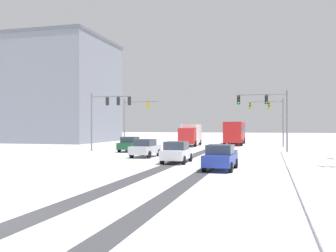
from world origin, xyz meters
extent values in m
cube|color=#424247|center=(1.87, 16.96, 0.00)|extent=(1.10, 37.32, 0.01)
cube|color=#424247|center=(4.91, 16.96, 0.00)|extent=(0.92, 37.32, 0.01)
cube|color=white|center=(11.97, 15.27, 0.06)|extent=(4.00, 37.32, 0.12)
cylinder|color=slate|center=(10.57, 43.92, 3.25)|extent=(0.18, 0.18, 6.50)
cylinder|color=slate|center=(8.29, 44.06, 6.10)|extent=(4.57, 0.39, 0.12)
cube|color=#B79319|center=(8.75, 44.03, 5.55)|extent=(0.33, 0.26, 0.90)
sphere|color=black|center=(8.74, 43.87, 5.85)|extent=(0.20, 0.20, 0.20)
sphere|color=black|center=(8.74, 43.87, 5.55)|extent=(0.20, 0.20, 0.20)
sphere|color=green|center=(8.74, 43.87, 5.25)|extent=(0.20, 0.20, 0.20)
cube|color=#B79319|center=(6.23, 44.18, 5.55)|extent=(0.33, 0.26, 0.90)
sphere|color=black|center=(6.22, 44.02, 5.85)|extent=(0.20, 0.20, 0.20)
sphere|color=black|center=(6.22, 44.02, 5.55)|extent=(0.20, 0.20, 0.20)
sphere|color=green|center=(6.22, 44.02, 5.25)|extent=(0.20, 0.20, 0.20)
cylinder|color=slate|center=(10.57, 31.92, 3.25)|extent=(0.18, 0.18, 6.50)
cylinder|color=slate|center=(7.97, 31.82, 6.10)|extent=(5.20, 0.33, 0.12)
cube|color=black|center=(8.49, 31.84, 5.55)|extent=(0.33, 0.25, 0.90)
sphere|color=black|center=(8.50, 31.68, 5.85)|extent=(0.20, 0.20, 0.20)
sphere|color=black|center=(8.50, 31.68, 5.55)|extent=(0.20, 0.20, 0.20)
sphere|color=green|center=(8.50, 31.68, 5.25)|extent=(0.20, 0.20, 0.20)
cube|color=black|center=(5.64, 31.72, 5.55)|extent=(0.33, 0.25, 0.90)
sphere|color=black|center=(5.64, 31.56, 5.85)|extent=(0.20, 0.20, 0.20)
sphere|color=black|center=(5.64, 31.56, 5.55)|extent=(0.20, 0.20, 0.20)
sphere|color=green|center=(5.64, 31.56, 5.25)|extent=(0.20, 0.20, 0.20)
cylinder|color=slate|center=(-10.57, 39.92, 3.25)|extent=(0.18, 0.18, 6.50)
cylinder|color=slate|center=(-8.03, 39.75, 6.10)|extent=(5.09, 0.47, 0.12)
cube|color=#B79319|center=(-7.01, 39.68, 5.55)|extent=(0.34, 0.26, 0.90)
sphere|color=black|center=(-7.00, 39.83, 5.85)|extent=(0.20, 0.20, 0.20)
sphere|color=black|center=(-7.00, 39.83, 5.55)|extent=(0.20, 0.20, 0.20)
sphere|color=green|center=(-7.00, 39.83, 5.25)|extent=(0.20, 0.20, 0.20)
cylinder|color=slate|center=(-10.57, 29.92, 3.25)|extent=(0.18, 0.18, 6.50)
cylinder|color=slate|center=(-8.26, 30.11, 6.10)|extent=(4.64, 0.49, 0.12)
cube|color=black|center=(-8.72, 30.07, 5.55)|extent=(0.34, 0.26, 0.90)
sphere|color=black|center=(-8.73, 30.23, 5.85)|extent=(0.20, 0.20, 0.20)
sphere|color=black|center=(-8.73, 30.23, 5.55)|extent=(0.20, 0.20, 0.20)
sphere|color=green|center=(-8.73, 30.23, 5.25)|extent=(0.20, 0.20, 0.20)
cube|color=black|center=(-7.44, 30.17, 5.55)|extent=(0.34, 0.26, 0.90)
sphere|color=black|center=(-7.46, 30.33, 5.85)|extent=(0.20, 0.20, 0.20)
sphere|color=black|center=(-7.46, 30.33, 5.55)|extent=(0.20, 0.20, 0.20)
sphere|color=green|center=(-7.46, 30.33, 5.25)|extent=(0.20, 0.20, 0.20)
cube|color=black|center=(-6.17, 30.27, 5.55)|extent=(0.34, 0.26, 0.90)
sphere|color=black|center=(-6.18, 30.43, 5.85)|extent=(0.20, 0.20, 0.20)
sphere|color=black|center=(-6.18, 30.43, 5.55)|extent=(0.20, 0.20, 0.20)
sphere|color=green|center=(-6.18, 30.43, 5.25)|extent=(0.20, 0.20, 0.20)
cube|color=#194C2D|center=(-5.86, 29.75, 0.67)|extent=(1.84, 4.15, 0.70)
cube|color=#2D3847|center=(-5.86, 29.60, 1.32)|extent=(1.62, 1.95, 0.60)
cylinder|color=black|center=(-6.71, 30.99, 0.32)|extent=(0.24, 0.65, 0.64)
cylinder|color=black|center=(-5.10, 31.05, 0.32)|extent=(0.24, 0.65, 0.64)
cylinder|color=black|center=(-6.62, 28.45, 0.32)|extent=(0.24, 0.65, 0.64)
cylinder|color=black|center=(-5.01, 28.51, 0.32)|extent=(0.24, 0.65, 0.64)
cube|color=#B7BABF|center=(-1.98, 23.30, 0.67)|extent=(1.87, 4.17, 0.70)
cube|color=#2D3847|center=(-1.99, 23.15, 1.32)|extent=(1.64, 1.97, 0.60)
cylinder|color=black|center=(-2.73, 24.60, 0.32)|extent=(0.25, 0.65, 0.64)
cylinder|color=black|center=(-1.12, 24.53, 0.32)|extent=(0.25, 0.65, 0.64)
cylinder|color=black|center=(-2.84, 22.06, 0.32)|extent=(0.25, 0.65, 0.64)
cylinder|color=black|center=(-1.23, 22.00, 0.32)|extent=(0.25, 0.65, 0.64)
cube|color=silver|center=(2.00, 18.87, 0.67)|extent=(1.73, 4.11, 0.70)
cube|color=#2D3847|center=(2.00, 18.72, 1.32)|extent=(1.58, 1.91, 0.60)
cylinder|color=black|center=(1.18, 20.14, 0.32)|extent=(0.23, 0.64, 0.64)
cylinder|color=black|center=(2.79, 20.15, 0.32)|extent=(0.23, 0.64, 0.64)
cylinder|color=black|center=(1.20, 17.59, 0.32)|extent=(0.23, 0.64, 0.64)
cylinder|color=black|center=(2.81, 17.61, 0.32)|extent=(0.23, 0.64, 0.64)
cube|color=#233899|center=(5.81, 15.03, 0.67)|extent=(1.85, 4.16, 0.70)
cube|color=#2D3847|center=(5.81, 14.88, 1.32)|extent=(1.63, 1.95, 0.60)
cylinder|color=black|center=(5.05, 16.32, 0.32)|extent=(0.24, 0.65, 0.64)
cylinder|color=black|center=(6.66, 16.27, 0.32)|extent=(0.24, 0.65, 0.64)
cylinder|color=black|center=(4.96, 13.78, 0.32)|extent=(0.24, 0.65, 0.64)
cylinder|color=black|center=(6.57, 13.73, 0.32)|extent=(0.24, 0.65, 0.64)
cube|color=#B21E1E|center=(3.77, 48.60, 1.93)|extent=(2.66, 11.03, 2.90)
cube|color=#283342|center=(3.77, 48.60, 2.28)|extent=(2.69, 10.16, 0.90)
cylinder|color=black|center=(5.01, 44.77, 0.48)|extent=(0.31, 0.96, 0.96)
cylinder|color=black|center=(2.64, 44.73, 0.48)|extent=(0.31, 0.96, 0.96)
cylinder|color=black|center=(4.91, 51.92, 0.48)|extent=(0.31, 0.96, 0.96)
cylinder|color=black|center=(2.54, 51.88, 0.48)|extent=(0.31, 0.96, 0.96)
cube|color=red|center=(-1.77, 40.15, 1.47)|extent=(2.18, 2.28, 2.10)
cube|color=silver|center=(-1.90, 43.85, 1.72)|extent=(2.39, 5.28, 2.60)
cylinder|color=black|center=(-0.77, 40.63, 0.42)|extent=(0.31, 0.85, 0.84)
cylinder|color=black|center=(-2.79, 40.55, 0.42)|extent=(0.31, 0.85, 0.84)
cylinder|color=black|center=(-0.94, 45.32, 0.42)|extent=(0.31, 0.85, 0.84)
cylinder|color=black|center=(-2.97, 45.24, 0.42)|extent=(0.31, 0.85, 0.84)
cube|color=gray|center=(-32.14, 50.86, 8.77)|extent=(26.91, 17.22, 17.54)
cube|color=slate|center=(-32.14, 50.86, 17.79)|extent=(27.21, 17.52, 0.50)
camera|label=1|loc=(8.85, -9.33, 2.81)|focal=40.80mm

